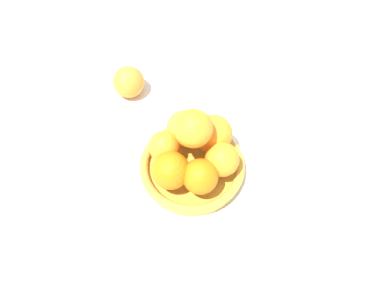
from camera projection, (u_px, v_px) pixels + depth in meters
name	position (u px, v px, depth m)	size (l,w,h in m)	color
ground_plane	(192.00, 171.00, 0.84)	(4.00, 4.00, 0.00)	silver
fruit_bowl	(192.00, 167.00, 0.82)	(0.23, 0.23, 0.04)	gold
orange_pile	(194.00, 147.00, 0.77)	(0.21, 0.19, 0.14)	orange
stray_orange	(129.00, 82.00, 0.94)	(0.08, 0.08, 0.08)	orange
drinking_glass	(297.00, 266.00, 0.67)	(0.06, 0.06, 0.11)	white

